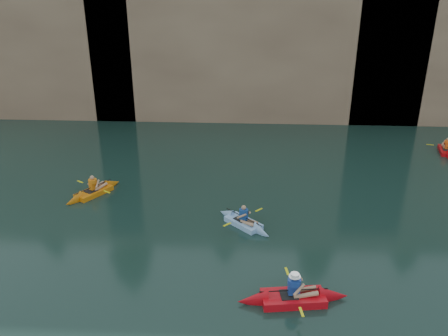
# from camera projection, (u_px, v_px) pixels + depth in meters

# --- Properties ---
(ground) EXTENTS (160.00, 160.00, 0.00)m
(ground) POSITION_uv_depth(u_px,v_px,m) (192.00, 327.00, 13.11)
(ground) COLOR black
(ground) RESTS_ON ground
(cliff) EXTENTS (70.00, 16.00, 12.00)m
(cliff) POSITION_uv_depth(u_px,v_px,m) (233.00, 30.00, 38.49)
(cliff) COLOR tan
(cliff) RESTS_ON ground
(cliff_slab_center) EXTENTS (24.00, 2.40, 11.40)m
(cliff_slab_center) POSITION_uv_depth(u_px,v_px,m) (256.00, 43.00, 31.67)
(cliff_slab_center) COLOR #95775A
(cliff_slab_center) RESTS_ON ground
(sea_cave_center) EXTENTS (3.50, 1.00, 3.20)m
(sea_cave_center) POSITION_uv_depth(u_px,v_px,m) (175.00, 100.00, 32.96)
(sea_cave_center) COLOR black
(sea_cave_center) RESTS_ON ground
(sea_cave_east) EXTENTS (5.00, 1.00, 4.50)m
(sea_cave_east) POSITION_uv_depth(u_px,v_px,m) (364.00, 94.00, 31.96)
(sea_cave_east) COLOR black
(sea_cave_east) RESTS_ON ground
(main_kayaker) EXTENTS (3.71, 2.44, 1.35)m
(main_kayaker) POSITION_uv_depth(u_px,v_px,m) (293.00, 297.00, 14.09)
(main_kayaker) COLOR red
(main_kayaker) RESTS_ON ground
(kayaker_orange) EXTENTS (2.38, 3.16, 1.24)m
(kayaker_orange) POSITION_uv_depth(u_px,v_px,m) (94.00, 191.00, 21.47)
(kayaker_orange) COLOR orange
(kayaker_orange) RESTS_ON ground
(kayaker_ltblue_near) EXTENTS (2.63, 2.58, 1.17)m
(kayaker_ltblue_near) POSITION_uv_depth(u_px,v_px,m) (243.00, 222.00, 18.68)
(kayaker_ltblue_near) COLOR #8DB9EC
(kayaker_ltblue_near) RESTS_ON ground
(kayaker_red_far) EXTENTS (2.30, 3.31, 1.19)m
(kayaker_red_far) POSITION_uv_depth(u_px,v_px,m) (446.00, 150.00, 26.95)
(kayaker_red_far) COLOR red
(kayaker_red_far) RESTS_ON ground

